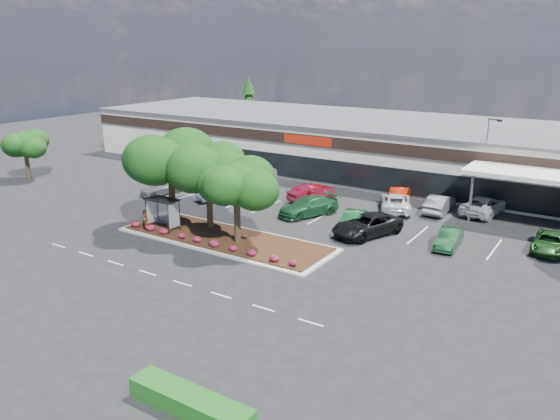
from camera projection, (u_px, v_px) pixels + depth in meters
The scene contains 30 objects.
ground at pixel (212, 261), 39.15m from camera, with size 160.00×160.00×0.00m, color black.
retail_store at pixel (393, 147), 65.46m from camera, with size 80.40×25.20×6.25m.
landscape_island at pixel (225, 239), 43.37m from camera, with size 18.00×6.00×0.26m.
lane_markings at pixel (288, 223), 47.60m from camera, with size 33.12×20.06×0.01m.
shrub_row at pixel (208, 242), 41.57m from camera, with size 17.00×0.80×0.50m, color maroon, non-canonical shape.
bus_shelter at pixel (164, 205), 44.74m from camera, with size 2.75×1.55×2.59m.
island_tree_west at pixel (171, 178), 45.69m from camera, with size 7.20×7.20×7.89m, color #15330E, non-canonical shape.
island_tree_mid at pixel (209, 185), 44.52m from camera, with size 6.60×6.60×7.32m, color #15330E, non-canonical shape.
island_tree_east at pixel (237, 201), 41.36m from camera, with size 5.80×5.80×6.50m, color #15330E, non-canonical shape.
hedge_south_east at pixel (191, 403), 22.99m from camera, with size 6.00×1.30×0.90m, color #185316.
tree_west_far at pixel (26, 155), 62.40m from camera, with size 4.80×4.80×5.61m, color #15330E, non-canonical shape.
conifer_north_west at pixel (249, 107), 90.23m from camera, with size 4.40×4.40×10.00m, color #15330E.
person_waiting at pixel (145, 220), 44.70m from camera, with size 0.63×0.42×1.74m, color #594C47.
light_pole at pixel (485, 167), 52.25m from camera, with size 1.41×0.79×8.37m.
car_0 at pixel (161, 188), 56.52m from camera, with size 1.86×4.57×1.33m, color slate.
car_1 at pixel (220, 192), 54.63m from camera, with size 1.63×4.67×1.54m, color silver.
car_2 at pixel (251, 192), 54.87m from camera, with size 2.21×4.79×1.33m, color slate.
car_3 at pixel (308, 206), 49.47m from camera, with size 2.38×5.86×1.70m, color #1E522D.
car_4 at pixel (353, 220), 45.86m from camera, with size 1.59×4.55×1.50m, color #185527.
car_5 at pixel (367, 225), 44.27m from camera, with size 2.86×6.21×1.72m, color black.
car_7 at pixel (449, 239), 41.71m from camera, with size 1.47×4.23×1.39m, color #164323.
car_8 at pixel (550, 242), 40.89m from camera, with size 2.29×4.97×1.38m, color #1A441B.
car_9 at pixel (240, 180), 59.10m from camera, with size 1.71×4.90×1.61m, color #595860.
car_10 at pixel (268, 174), 62.18m from camera, with size 1.57×4.49×1.48m, color silver.
car_11 at pixel (315, 191), 54.98m from camera, with size 2.12×5.23×1.52m, color #9D0B17.
car_12 at pixel (312, 193), 53.97m from camera, with size 1.73×4.96×1.64m, color maroon.
car_13 at pixel (396, 202), 50.95m from camera, with size 2.68×5.81×1.61m, color silver.
car_14 at pixel (400, 194), 53.57m from camera, with size 1.71×4.90×1.62m, color #9A1B06.
car_15 at pixel (439, 204), 50.27m from camera, with size 1.76×5.04×1.66m, color slate.
car_16 at pixel (484, 205), 49.77m from camera, with size 2.77×6.01×1.67m, color silver.
Camera 1 is at (23.80, -27.94, 14.94)m, focal length 35.00 mm.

